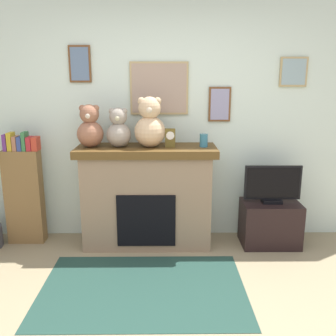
% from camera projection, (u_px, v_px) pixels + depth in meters
% --- Properties ---
extents(back_wall, '(5.20, 0.15, 2.60)m').
position_uv_depth(back_wall, '(168.00, 120.00, 4.10)').
color(back_wall, silver).
rests_on(back_wall, ground_plane).
extents(fireplace, '(1.44, 0.56, 1.07)m').
position_uv_depth(fireplace, '(147.00, 195.00, 3.98)').
color(fireplace, '#8E7359').
rests_on(fireplace, ground_plane).
extents(bookshelf, '(0.39, 0.16, 1.22)m').
position_uv_depth(bookshelf, '(24.00, 192.00, 4.00)').
color(bookshelf, brown).
rests_on(bookshelf, ground_plane).
extents(tv_stand, '(0.60, 0.40, 0.47)m').
position_uv_depth(tv_stand, '(270.00, 223.00, 4.01)').
color(tv_stand, black).
rests_on(tv_stand, ground_plane).
extents(television, '(0.59, 0.14, 0.40)m').
position_uv_depth(television, '(273.00, 185.00, 3.91)').
color(television, black).
rests_on(television, tv_stand).
extents(area_rug, '(1.75, 1.17, 0.01)m').
position_uv_depth(area_rug, '(143.00, 288.00, 3.21)').
color(area_rug, '#1F3D34').
rests_on(area_rug, ground_plane).
extents(candle_jar, '(0.08, 0.08, 0.13)m').
position_uv_depth(candle_jar, '(204.00, 140.00, 3.82)').
color(candle_jar, teal).
rests_on(candle_jar, fireplace).
extents(mantel_clock, '(0.10, 0.08, 0.19)m').
position_uv_depth(mantel_clock, '(170.00, 138.00, 3.81)').
color(mantel_clock, brown).
rests_on(mantel_clock, fireplace).
extents(teddy_bear_grey, '(0.27, 0.27, 0.43)m').
position_uv_depth(teddy_bear_grey, '(90.00, 128.00, 3.78)').
color(teddy_bear_grey, '#945F46').
rests_on(teddy_bear_grey, fireplace).
extents(teddy_bear_brown, '(0.25, 0.25, 0.40)m').
position_uv_depth(teddy_bear_brown, '(119.00, 129.00, 3.79)').
color(teddy_bear_brown, gray).
rests_on(teddy_bear_brown, fireplace).
extents(teddy_bear_cream, '(0.32, 0.32, 0.51)m').
position_uv_depth(teddy_bear_cream, '(150.00, 125.00, 3.78)').
color(teddy_bear_cream, tan).
rests_on(teddy_bear_cream, fireplace).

